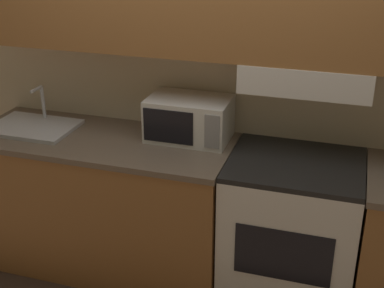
# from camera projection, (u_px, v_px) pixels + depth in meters

# --- Properties ---
(ground_plane) EXTENTS (16.00, 16.00, 0.00)m
(ground_plane) POSITION_uv_depth(u_px,v_px,m) (210.00, 249.00, 3.83)
(ground_plane) COLOR #3D2D23
(wall_back) EXTENTS (5.30, 0.38, 2.55)m
(wall_back) POSITION_uv_depth(u_px,v_px,m) (213.00, 41.00, 3.15)
(wall_back) COLOR beige
(wall_back) RESTS_ON ground_plane
(lower_counter_main) EXTENTS (1.66, 0.69, 0.93)m
(lower_counter_main) POSITION_uv_depth(u_px,v_px,m) (105.00, 202.00, 3.52)
(lower_counter_main) COLOR #936033
(lower_counter_main) RESTS_ON ground_plane
(stove_range) EXTENTS (0.76, 0.66, 0.93)m
(stove_range) POSITION_uv_depth(u_px,v_px,m) (290.00, 232.00, 3.20)
(stove_range) COLOR silver
(stove_range) RESTS_ON ground_plane
(microwave) EXTENTS (0.50, 0.33, 0.26)m
(microwave) POSITION_uv_depth(u_px,v_px,m) (189.00, 119.00, 3.27)
(microwave) COLOR silver
(microwave) RESTS_ON lower_counter_main
(sink_basin) EXTENTS (0.54, 0.39, 0.25)m
(sink_basin) POSITION_uv_depth(u_px,v_px,m) (33.00, 126.00, 3.46)
(sink_basin) COLOR #B7BABF
(sink_basin) RESTS_ON lower_counter_main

